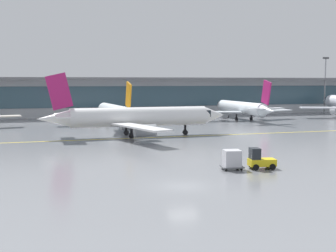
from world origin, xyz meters
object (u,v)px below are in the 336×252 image
gate_airplane_2 (115,112)px  baggage_tug (260,160)px  apron_light_mast_1 (325,83)px  taxiing_regional_jet (137,117)px  gate_airplane_3 (241,108)px  cargo_dolly_lead (232,159)px

gate_airplane_2 → baggage_tug: 50.60m
apron_light_mast_1 → taxiing_regional_jet: bearing=-148.2°
gate_airplane_3 → baggage_tug: bearing=154.6°
taxiing_regional_jet → baggage_tug: 30.04m
taxiing_regional_jet → cargo_dolly_lead: 29.18m
taxiing_regional_jet → cargo_dolly_lead: (3.15, -28.95, -1.94)m
taxiing_regional_jet → apron_light_mast_1: size_ratio=1.98×
gate_airplane_2 → taxiing_regional_jet: 20.85m
apron_light_mast_1 → gate_airplane_2: bearing=-164.5°
cargo_dolly_lead → apron_light_mast_1: (57.56, 66.64, 7.25)m
gate_airplane_2 → apron_light_mast_1: (60.77, 16.85, 5.71)m
cargo_dolly_lead → apron_light_mast_1: 88.36m
taxiing_regional_jet → apron_light_mast_1: apron_light_mast_1 is taller
gate_airplane_2 → baggage_tug: gate_airplane_2 is taller
taxiing_regional_jet → gate_airplane_2: bearing=89.6°
gate_airplane_2 → gate_airplane_3: (29.04, 2.44, 0.10)m
baggage_tug → gate_airplane_3: bearing=74.9°
gate_airplane_2 → baggage_tug: (6.00, -50.22, -1.70)m
gate_airplane_3 → cargo_dolly_lead: 58.30m
gate_airplane_3 → apron_light_mast_1: apron_light_mast_1 is taller
gate_airplane_2 → gate_airplane_3: gate_airplane_3 is taller
gate_airplane_3 → cargo_dolly_lead: (-25.84, -52.24, -1.64)m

